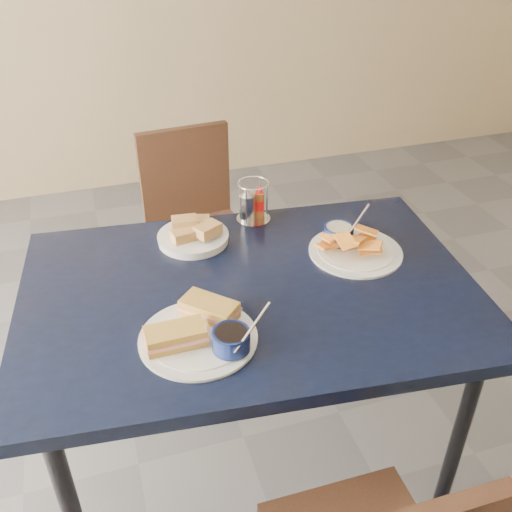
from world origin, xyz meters
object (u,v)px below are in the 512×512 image
object	(u,v)px
bread_basket	(193,234)
condiment_caddy	(252,204)
sandwich_plate	(202,331)
plantain_plate	(349,244)
dining_table	(250,306)
chair_far	(195,213)

from	to	relation	value
bread_basket	condiment_caddy	size ratio (longest dim) A/B	1.56
sandwich_plate	plantain_plate	world-z (taller)	same
dining_table	bread_basket	xyz separation A→B (m)	(-0.09, 0.28, 0.09)
sandwich_plate	bread_basket	distance (m)	0.45
plantain_plate	bread_basket	size ratio (longest dim) A/B	1.30
plantain_plate	condiment_caddy	bearing A→B (deg)	130.33
plantain_plate	condiment_caddy	size ratio (longest dim) A/B	2.03
dining_table	sandwich_plate	world-z (taller)	sandwich_plate
dining_table	chair_far	bearing A→B (deg)	87.67
plantain_plate	bread_basket	world-z (taller)	plantain_plate
chair_far	bread_basket	distance (m)	0.74
plantain_plate	chair_far	bearing A→B (deg)	109.31
dining_table	bread_basket	distance (m)	0.31
chair_far	plantain_plate	distance (m)	0.95
dining_table	sandwich_plate	size ratio (longest dim) A/B	4.25
plantain_plate	condiment_caddy	world-z (taller)	condiment_caddy
chair_far	dining_table	bearing A→B (deg)	-92.33
chair_far	sandwich_plate	size ratio (longest dim) A/B	2.68
sandwich_plate	condiment_caddy	distance (m)	0.59
dining_table	bread_basket	size ratio (longest dim) A/B	6.16
chair_far	sandwich_plate	xyz separation A→B (m)	(-0.21, -1.10, 0.30)
sandwich_plate	condiment_caddy	xyz separation A→B (m)	(0.28, 0.51, 0.03)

